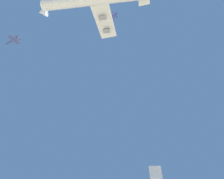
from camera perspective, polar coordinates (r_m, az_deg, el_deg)
name	(u,v)px	position (r m, az deg, el deg)	size (l,w,h in m)	color
chase_jet_left_wing	(13,40)	(140.27, -33.51, 15.33)	(14.88, 9.58, 4.00)	#38478C
chase_jet_trailing	(110,17)	(141.94, -0.83, 25.81)	(15.25, 8.96, 4.00)	#38478C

